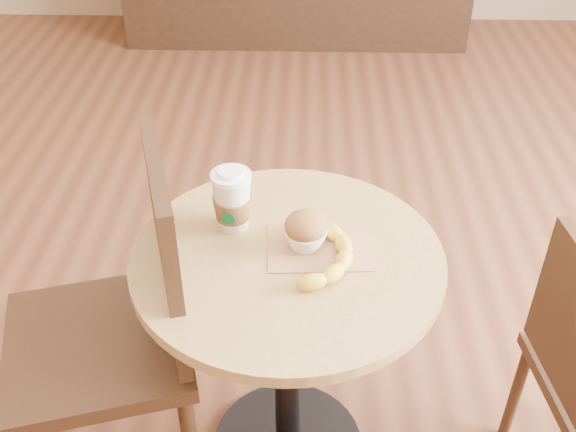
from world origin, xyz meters
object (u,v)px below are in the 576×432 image
Objects in this scene: cafe_table at (288,317)px; muffin at (306,231)px; banana at (328,252)px; chair_left at (123,324)px; coffee_cup at (232,202)px.

muffin is at bearing 34.01° from cafe_table.
muffin is 0.07m from banana.
chair_left is at bearing -169.98° from banana.
cafe_table is 0.26m from muffin.
muffin is at bearing -15.87° from coffee_cup.
coffee_cup is 0.19m from muffin.
banana is (0.50, 0.03, 0.22)m from chair_left.
banana is (0.05, -0.04, -0.03)m from muffin.
coffee_cup is 0.26m from banana.
muffin reaches higher than cafe_table.
coffee_cup reaches higher than cafe_table.
muffin is 0.37× the size of banana.
coffee_cup is at bearing 156.60° from muffin.
chair_left is 0.41m from coffee_cup.
banana is at bearing -39.64° from muffin.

